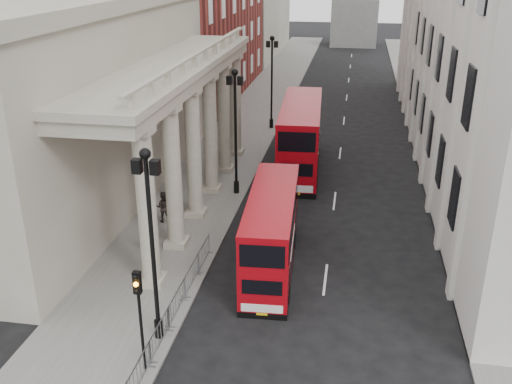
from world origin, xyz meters
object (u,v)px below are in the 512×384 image
(lamp_post_south, at_px, (151,235))
(lamp_post_north, at_px, (272,76))
(bus_near, at_px, (272,230))
(bus_far, at_px, (300,136))
(pedestrian_c, at_px, (212,164))
(lamp_post_mid, at_px, (235,124))
(pedestrian_a, at_px, (150,241))
(pedestrian_b, at_px, (163,207))
(traffic_light, at_px, (139,303))

(lamp_post_south, height_order, lamp_post_north, same)
(bus_near, xyz_separation_m, bus_far, (-0.06, 14.93, 0.51))
(pedestrian_c, bearing_deg, lamp_post_south, -76.32)
(lamp_post_mid, distance_m, lamp_post_north, 16.00)
(pedestrian_a, height_order, pedestrian_b, pedestrian_b)
(bus_far, bearing_deg, lamp_post_south, -102.71)
(bus_near, xyz_separation_m, pedestrian_a, (-6.50, -0.06, -1.17))
(lamp_post_south, bearing_deg, lamp_post_north, 90.00)
(bus_far, bearing_deg, lamp_post_mid, -126.11)
(lamp_post_south, xyz_separation_m, bus_near, (3.75, 6.74, -2.80))
(lamp_post_south, relative_size, pedestrian_a, 5.09)
(pedestrian_a, bearing_deg, lamp_post_north, 57.69)
(lamp_post_north, xyz_separation_m, traffic_light, (0.10, -34.02, -1.80))
(lamp_post_south, height_order, pedestrian_a, lamp_post_south)
(bus_near, height_order, pedestrian_a, bus_near)
(pedestrian_c, bearing_deg, pedestrian_a, -85.37)
(lamp_post_north, xyz_separation_m, pedestrian_c, (-2.34, -13.24, -3.86))
(pedestrian_c, bearing_deg, lamp_post_north, 86.51)
(lamp_post_mid, bearing_deg, pedestrian_b, -122.96)
(traffic_light, bearing_deg, lamp_post_mid, 90.32)
(bus_far, height_order, pedestrian_a, bus_far)
(lamp_post_mid, bearing_deg, pedestrian_c, 130.36)
(lamp_post_mid, height_order, traffic_light, lamp_post_mid)
(lamp_post_north, distance_m, bus_far, 11.20)
(bus_far, relative_size, pedestrian_b, 6.11)
(traffic_light, xyz_separation_m, pedestrian_b, (-3.46, 12.83, -2.03))
(lamp_post_mid, relative_size, traffic_light, 1.93)
(bus_far, bearing_deg, lamp_post_north, 106.67)
(pedestrian_a, bearing_deg, bus_near, -25.56)
(pedestrian_c, bearing_deg, lamp_post_mid, -43.09)
(lamp_post_mid, xyz_separation_m, bus_near, (3.75, -9.26, -2.80))
(traffic_light, height_order, pedestrian_a, traffic_light)
(pedestrian_a, bearing_deg, lamp_post_mid, 47.45)
(traffic_light, xyz_separation_m, bus_far, (3.60, 23.69, -0.49))
(bus_far, bearing_deg, bus_near, -92.82)
(bus_near, bearing_deg, pedestrian_b, 146.81)
(lamp_post_south, height_order, bus_near, lamp_post_south)
(bus_far, distance_m, pedestrian_b, 13.04)
(pedestrian_a, relative_size, pedestrian_b, 0.85)
(lamp_post_south, relative_size, bus_far, 0.71)
(pedestrian_a, bearing_deg, bus_far, 40.62)
(pedestrian_b, height_order, pedestrian_c, pedestrian_b)
(bus_near, relative_size, pedestrian_c, 5.10)
(lamp_post_south, distance_m, bus_near, 8.21)
(pedestrian_a, xyz_separation_m, pedestrian_b, (-0.61, 4.14, 0.14))
(lamp_post_south, distance_m, traffic_light, 2.71)
(lamp_post_south, xyz_separation_m, bus_far, (3.70, 21.68, -2.29))
(lamp_post_north, height_order, pedestrian_b, lamp_post_north)
(traffic_light, relative_size, bus_near, 0.45)
(traffic_light, bearing_deg, lamp_post_north, 90.17)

